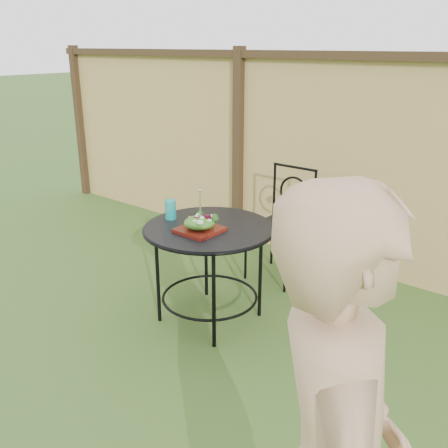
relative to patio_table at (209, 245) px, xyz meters
The scene contains 8 objects.
ground 1.02m from the patio_table, 57.71° to the right, with size 60.00×60.00×0.00m, color #234014.
fence 1.59m from the patio_table, 73.23° to the left, with size 8.00×0.12×1.90m.
patio_table is the anchor object (origin of this frame).
patio_chair 0.96m from the patio_table, 89.70° to the left, with size 0.46×0.46×0.95m.
salad_plate 0.19m from the patio_table, 82.92° to the right, with size 0.27×0.27×0.02m, color #420F09.
salad 0.23m from the patio_table, 82.92° to the right, with size 0.21×0.21×0.08m, color #235614.
fork 0.35m from the patio_table, 78.03° to the right, with size 0.01×0.01×0.18m, color silver.
drinking_glass 0.39m from the patio_table, behind, with size 0.08×0.08×0.14m, color #0D999A.
Camera 1 is at (1.68, -1.74, 1.92)m, focal length 40.00 mm.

